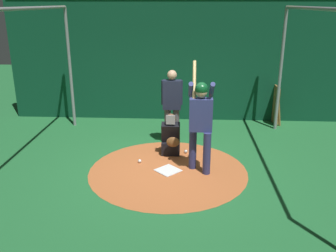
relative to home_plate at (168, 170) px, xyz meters
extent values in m
plane|color=#216633|center=(0.00, 0.00, -0.01)|extent=(25.22, 25.22, 0.00)
cylinder|color=#B76033|center=(0.00, 0.00, -0.01)|extent=(3.16, 3.16, 0.01)
cube|color=white|center=(0.00, 0.00, 0.00)|extent=(0.59, 0.59, 0.01)
cylinder|color=navy|center=(0.07, 0.76, 0.41)|extent=(0.15, 0.15, 0.85)
cylinder|color=navy|center=(-0.17, 0.49, 0.41)|extent=(0.15, 0.15, 0.85)
cube|color=navy|center=(-0.05, 0.62, 1.16)|extent=(0.22, 0.44, 0.64)
cylinder|color=navy|center=(-0.15, 0.82, 1.62)|extent=(0.52, 0.09, 0.40)
cylinder|color=navy|center=(-0.15, 0.42, 1.62)|extent=(0.52, 0.09, 0.40)
sphere|color=tan|center=(-0.05, 0.62, 1.60)|extent=(0.22, 0.22, 0.22)
sphere|color=#0F4C23|center=(-0.05, 0.62, 1.67)|extent=(0.25, 0.25, 0.25)
cylinder|color=tan|center=(-0.27, 0.49, 1.76)|extent=(0.54, 0.06, 0.73)
cube|color=black|center=(-0.92, 0.01, 0.13)|extent=(0.40, 0.40, 0.29)
cube|color=black|center=(-0.88, 0.01, 0.49)|extent=(0.30, 0.40, 0.47)
sphere|color=brown|center=(-0.86, 0.01, 0.82)|extent=(0.22, 0.22, 0.22)
cube|color=gray|center=(-0.76, 0.01, 0.82)|extent=(0.03, 0.19, 0.19)
ellipsoid|color=brown|center=(-0.60, 0.07, 0.38)|extent=(0.12, 0.28, 0.22)
cylinder|color=#4C4C51|center=(-1.52, 0.11, 0.41)|extent=(0.15, 0.15, 0.85)
cylinder|color=#4C4C51|center=(-1.52, -0.09, 0.41)|extent=(0.15, 0.15, 0.85)
cube|color=#1E2338|center=(-1.52, 0.01, 1.18)|extent=(0.22, 0.42, 0.67)
cylinder|color=#1E2338|center=(-1.52, 0.21, 1.23)|extent=(0.09, 0.09, 0.57)
cylinder|color=#1E2338|center=(-1.52, -0.19, 1.23)|extent=(0.09, 0.09, 0.57)
sphere|color=tan|center=(-1.52, 0.01, 1.64)|extent=(0.22, 0.22, 0.22)
cube|color=#0F472D|center=(-3.52, 0.00, 1.75)|extent=(0.20, 9.22, 3.53)
cylinder|color=gray|center=(-2.72, -2.71, 1.53)|extent=(0.08, 0.08, 3.09)
cylinder|color=gray|center=(-2.72, 2.71, 1.53)|extent=(0.08, 0.08, 3.09)
cylinder|color=gray|center=(0.00, -2.71, 3.08)|extent=(5.44, 0.07, 0.07)
cylinder|color=gray|center=(0.00, 2.71, 3.08)|extent=(5.44, 0.07, 0.07)
cube|color=olive|center=(-3.27, 2.78, 0.51)|extent=(0.82, 0.04, 1.05)
cylinder|color=black|center=(-3.58, 2.84, 0.42)|extent=(0.06, 0.20, 0.86)
cylinder|color=olive|center=(-3.46, 2.84, 0.40)|extent=(0.06, 0.19, 0.83)
cylinder|color=tan|center=(-3.34, 2.84, 0.41)|extent=(0.06, 0.19, 0.84)
cylinder|color=olive|center=(-3.22, 2.84, 0.41)|extent=(0.06, 0.12, 0.85)
cylinder|color=tan|center=(-3.10, 2.84, 0.40)|extent=(0.06, 0.12, 0.83)
cylinder|color=olive|center=(-2.98, 2.84, 0.39)|extent=(0.06, 0.17, 0.81)
sphere|color=white|center=(-0.92, 0.35, 0.03)|extent=(0.07, 0.07, 0.07)
sphere|color=white|center=(-0.35, -0.61, 0.03)|extent=(0.07, 0.07, 0.07)
camera|label=1|loc=(6.59, 0.36, 3.19)|focal=38.93mm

